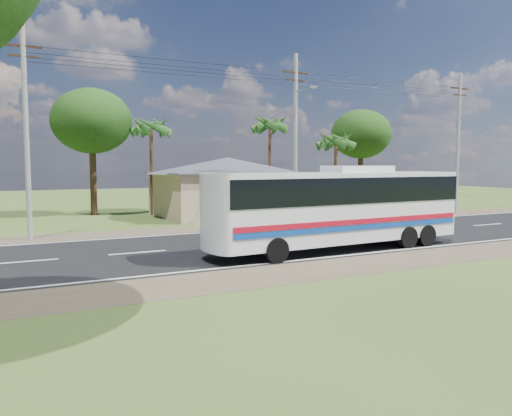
# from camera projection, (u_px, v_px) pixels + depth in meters

# --- Properties ---
(ground) EXTENTS (120.00, 120.00, 0.00)m
(ground) POSITION_uv_depth(u_px,v_px,m) (311.00, 239.00, 25.91)
(ground) COLOR #374D1B
(ground) RESTS_ON ground
(road) EXTENTS (120.00, 16.00, 0.03)m
(road) POSITION_uv_depth(u_px,v_px,m) (311.00, 239.00, 25.91)
(road) COLOR black
(road) RESTS_ON ground
(house) EXTENTS (12.40, 10.00, 5.00)m
(house) POSITION_uv_depth(u_px,v_px,m) (228.00, 181.00, 37.68)
(house) COLOR tan
(house) RESTS_ON ground
(waiting_shed) EXTENTS (5.20, 4.48, 3.35)m
(waiting_shed) POSITION_uv_depth(u_px,v_px,m) (391.00, 179.00, 39.08)
(waiting_shed) COLOR #3D2316
(waiting_shed) RESTS_ON ground
(concrete_barrier) EXTENTS (7.00, 0.30, 0.90)m
(concrete_barrier) POSITION_uv_depth(u_px,v_px,m) (407.00, 212.00, 36.25)
(concrete_barrier) COLOR #9E9E99
(concrete_barrier) RESTS_ON ground
(utility_poles) EXTENTS (32.80, 2.22, 11.00)m
(utility_poles) POSITION_uv_depth(u_px,v_px,m) (291.00, 135.00, 32.37)
(utility_poles) COLOR #9E9E99
(utility_poles) RESTS_ON ground
(palm_near) EXTENTS (2.80, 2.80, 6.70)m
(palm_near) POSITION_uv_depth(u_px,v_px,m) (336.00, 141.00, 39.47)
(palm_near) COLOR #47301E
(palm_near) RESTS_ON ground
(palm_mid) EXTENTS (2.80, 2.80, 8.20)m
(palm_mid) POSITION_uv_depth(u_px,v_px,m) (270.00, 125.00, 41.76)
(palm_mid) COLOR #47301E
(palm_mid) RESTS_ON ground
(palm_far) EXTENTS (2.80, 2.80, 7.70)m
(palm_far) POSITION_uv_depth(u_px,v_px,m) (151.00, 127.00, 37.74)
(palm_far) COLOR #47301E
(palm_far) RESTS_ON ground
(tree_behind_house) EXTENTS (6.00, 6.00, 9.61)m
(tree_behind_house) POSITION_uv_depth(u_px,v_px,m) (92.00, 121.00, 37.68)
(tree_behind_house) COLOR #47301E
(tree_behind_house) RESTS_ON ground
(tree_behind_shed) EXTENTS (5.60, 5.60, 9.02)m
(tree_behind_shed) POSITION_uv_depth(u_px,v_px,m) (361.00, 134.00, 46.75)
(tree_behind_shed) COLOR #47301E
(tree_behind_shed) RESTS_ON ground
(coach_bus) EXTENTS (12.40, 3.13, 3.82)m
(coach_bus) POSITION_uv_depth(u_px,v_px,m) (340.00, 202.00, 22.43)
(coach_bus) COLOR silver
(coach_bus) RESTS_ON ground
(motorcycle) EXTENTS (1.77, 0.84, 0.89)m
(motorcycle) POSITION_uv_depth(u_px,v_px,m) (391.00, 213.00, 35.01)
(motorcycle) COLOR black
(motorcycle) RESTS_ON ground
(person) EXTENTS (0.62, 0.51, 1.46)m
(person) POSITION_uv_depth(u_px,v_px,m) (440.00, 209.00, 35.32)
(person) COLOR #1A4993
(person) RESTS_ON ground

